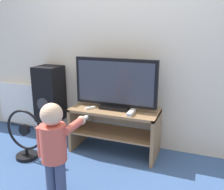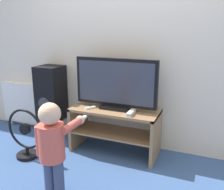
{
  "view_description": "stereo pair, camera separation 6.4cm",
  "coord_description": "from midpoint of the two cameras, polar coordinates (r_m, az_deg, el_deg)",
  "views": [
    {
      "loc": [
        0.97,
        -2.38,
        1.48
      ],
      "look_at": [
        0.0,
        0.13,
        0.74
      ],
      "focal_mm": 40.0,
      "sensor_mm": 36.0,
      "label": 1
    },
    {
      "loc": [
        1.03,
        -2.36,
        1.48
      ],
      "look_at": [
        0.0,
        0.13,
        0.74
      ],
      "focal_mm": 40.0,
      "sensor_mm": 36.0,
      "label": 2
    }
  ],
  "objects": [
    {
      "name": "floor_fan",
      "position": [
        3.07,
        -19.8,
        -8.98
      ],
      "size": [
        0.48,
        0.25,
        0.59
      ],
      "color": "black",
      "rests_on": "ground_plane"
    },
    {
      "name": "remote_primary",
      "position": [
        2.95,
        -5.64,
        -2.95
      ],
      "size": [
        0.1,
        0.13,
        0.03
      ],
      "color": "white",
      "rests_on": "tv_stand"
    },
    {
      "name": "radiator",
      "position": [
        4.0,
        -20.62,
        -1.83
      ],
      "size": [
        0.68,
        0.08,
        0.67
      ],
      "color": "white",
      "rests_on": "ground_plane"
    },
    {
      "name": "game_console",
      "position": [
        2.76,
        3.74,
        -4.03
      ],
      "size": [
        0.06,
        0.19,
        0.04
      ],
      "color": "white",
      "rests_on": "tv_stand"
    },
    {
      "name": "tv_stand",
      "position": [
        3.0,
        0.0,
        -6.66
      ],
      "size": [
        1.04,
        0.45,
        0.54
      ],
      "color": "#93704C",
      "rests_on": "ground_plane"
    },
    {
      "name": "wall_back",
      "position": [
        3.07,
        2.1,
        12.0
      ],
      "size": [
        10.0,
        0.06,
        2.6
      ],
      "color": "silver",
      "rests_on": "ground_plane"
    },
    {
      "name": "child",
      "position": [
        2.23,
        -13.85,
        -10.65
      ],
      "size": [
        0.33,
        0.49,
        0.88
      ],
      "color": "#3F4C72",
      "rests_on": "ground_plane"
    },
    {
      "name": "television",
      "position": [
        2.87,
        0.15,
        2.42
      ],
      "size": [
        0.98,
        0.2,
        0.59
      ],
      "color": "black",
      "rests_on": "tv_stand"
    },
    {
      "name": "ground_plane",
      "position": [
        2.97,
        -1.61,
        -14.54
      ],
      "size": [
        16.0,
        16.0,
        0.0
      ],
      "primitive_type": "plane",
      "color": "#38568C"
    },
    {
      "name": "speaker_tower",
      "position": [
        3.45,
        -14.55,
        0.07
      ],
      "size": [
        0.32,
        0.33,
        0.98
      ],
      "color": "black",
      "rests_on": "ground_plane"
    }
  ]
}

